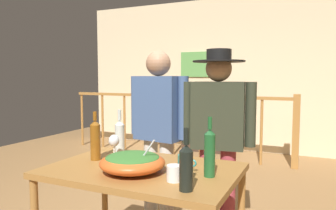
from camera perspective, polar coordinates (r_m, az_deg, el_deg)
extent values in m
cube|color=beige|center=(6.30, 11.76, 5.34)|extent=(6.31, 0.10, 2.89)
cube|color=#5B9C4E|center=(6.46, 5.04, 7.18)|extent=(0.65, 0.03, 0.49)
cylinder|color=#9E6B33|center=(6.81, -14.99, -2.59)|extent=(0.04, 0.04, 1.04)
cylinder|color=#9E6B33|center=(6.49, -11.52, -2.87)|extent=(0.04, 0.04, 1.04)
cylinder|color=#9E6B33|center=(6.21, -7.72, -3.17)|extent=(0.04, 0.04, 1.04)
cylinder|color=#9E6B33|center=(5.96, -3.57, -3.49)|extent=(0.04, 0.04, 1.04)
cylinder|color=#9E6B33|center=(5.74, 0.93, -3.81)|extent=(0.04, 0.04, 1.04)
cylinder|color=#9E6B33|center=(5.55, 5.75, -4.12)|extent=(0.04, 0.04, 1.04)
cylinder|color=#9E6B33|center=(5.41, 10.87, -4.42)|extent=(0.04, 0.04, 1.04)
cylinder|color=#9E6B33|center=(5.32, 16.21, -4.70)|extent=(0.04, 0.04, 1.04)
cylinder|color=#9E6B33|center=(5.27, 21.71, -4.95)|extent=(0.04, 0.04, 1.04)
cube|color=#9E6B33|center=(5.68, 0.93, 1.63)|extent=(4.15, 0.07, 0.05)
cube|color=#9E6B33|center=(5.26, 21.73, -4.41)|extent=(0.10, 0.10, 1.14)
cube|color=#38281E|center=(6.18, 6.99, -5.90)|extent=(0.90, 0.40, 0.47)
cube|color=black|center=(6.14, 7.02, -3.67)|extent=(0.20, 0.12, 0.02)
cylinder|color=black|center=(6.13, 7.02, -3.21)|extent=(0.03, 0.03, 0.08)
cube|color=black|center=(6.08, 6.96, -1.07)|extent=(0.64, 0.06, 0.39)
cube|color=black|center=(6.05, 6.88, -1.09)|extent=(0.59, 0.01, 0.35)
cube|color=#9E6B33|center=(2.17, -4.52, -11.48)|extent=(1.24, 0.83, 0.04)
cylinder|color=#9E6B33|center=(2.90, -11.15, -15.65)|extent=(0.05, 0.05, 0.76)
ellipsoid|color=#DB5B23|center=(2.05, -6.32, -10.15)|extent=(0.41, 0.41, 0.12)
ellipsoid|color=#38702D|center=(2.04, -6.33, -9.26)|extent=(0.34, 0.34, 0.06)
cylinder|color=silver|center=(2.00, -4.28, -8.92)|extent=(0.15, 0.01, 0.21)
cylinder|color=silver|center=(2.40, -9.51, -9.39)|extent=(0.07, 0.07, 0.01)
cylinder|color=silver|center=(2.38, -9.53, -8.20)|extent=(0.01, 0.01, 0.10)
ellipsoid|color=silver|center=(2.37, -9.56, -6.24)|extent=(0.08, 0.08, 0.09)
cylinder|color=silver|center=(2.54, -8.55, -6.01)|extent=(0.07, 0.07, 0.23)
cone|color=silver|center=(2.51, -8.59, -3.09)|extent=(0.07, 0.07, 0.03)
cylinder|color=silver|center=(2.51, -8.61, -1.75)|extent=(0.03, 0.03, 0.09)
cylinder|color=black|center=(1.72, 3.23, -11.60)|extent=(0.07, 0.07, 0.21)
cone|color=black|center=(1.69, 3.25, -7.62)|extent=(0.07, 0.07, 0.03)
cylinder|color=black|center=(1.67, 3.26, -5.59)|extent=(0.03, 0.03, 0.09)
cylinder|color=#1E5628|center=(1.96, 7.39, -8.87)|extent=(0.07, 0.07, 0.26)
cone|color=#1E5628|center=(1.93, 7.43, -4.73)|extent=(0.07, 0.07, 0.03)
cylinder|color=#1E5628|center=(1.92, 7.45, -3.19)|extent=(0.03, 0.03, 0.07)
cylinder|color=brown|center=(2.38, -12.75, -6.49)|extent=(0.07, 0.07, 0.25)
cone|color=brown|center=(2.36, -12.81, -3.07)|extent=(0.07, 0.07, 0.03)
cylinder|color=brown|center=(2.35, -12.83, -1.91)|extent=(0.03, 0.03, 0.06)
cylinder|color=white|center=(1.88, 1.07, -12.00)|extent=(0.09, 0.09, 0.09)
torus|color=white|center=(1.86, 2.66, -12.06)|extent=(0.05, 0.01, 0.05)
cylinder|color=teal|center=(2.07, 2.98, -10.24)|extent=(0.09, 0.09, 0.11)
torus|color=teal|center=(2.05, 4.46, -10.25)|extent=(0.05, 0.01, 0.05)
cylinder|color=beige|center=(3.04, -0.24, -13.92)|extent=(0.13, 0.13, 0.82)
cylinder|color=beige|center=(3.14, -3.05, -13.31)|extent=(0.13, 0.13, 0.82)
cube|color=#3D5684|center=(2.94, -1.70, -0.53)|extent=(0.46, 0.28, 0.58)
cylinder|color=#3D5684|center=(2.80, 2.74, -0.53)|extent=(0.09, 0.09, 0.55)
cylinder|color=#3D5684|center=(3.10, -5.71, 0.00)|extent=(0.09, 0.09, 0.55)
sphere|color=#A37556|center=(2.93, -1.72, 7.36)|extent=(0.23, 0.23, 0.23)
cylinder|color=#9E3842|center=(2.90, 10.52, -15.30)|extent=(0.13, 0.13, 0.79)
cylinder|color=#9E3842|center=(2.92, 6.87, -15.10)|extent=(0.13, 0.13, 0.79)
cube|color=#2D3323|center=(2.75, 8.87, -1.79)|extent=(0.46, 0.28, 0.56)
cylinder|color=#2D3323|center=(2.73, 14.44, -1.64)|extent=(0.09, 0.09, 0.53)
cylinder|color=#2D3323|center=(2.79, 3.43, -1.34)|extent=(0.09, 0.09, 0.53)
sphere|color=tan|center=(2.73, 8.98, 6.39)|extent=(0.22, 0.22, 0.22)
cylinder|color=black|center=(2.73, 9.00, 7.65)|extent=(0.43, 0.43, 0.01)
cylinder|color=black|center=(2.73, 9.01, 8.70)|extent=(0.21, 0.21, 0.10)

